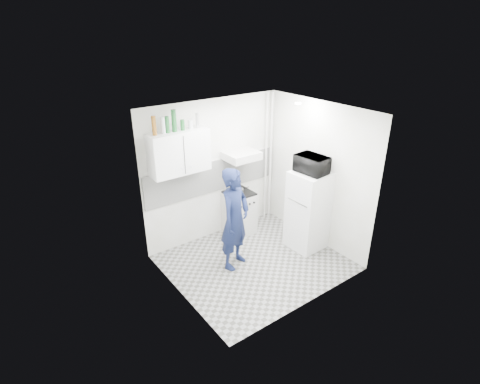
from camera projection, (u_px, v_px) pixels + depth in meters
floor at (255, 262)px, 6.44m from camera, size 2.80×2.80×0.00m
ceiling at (258, 112)px, 5.35m from camera, size 2.80×2.80×0.00m
wall_back at (213, 171)px, 6.81m from camera, size 2.80×0.00×2.80m
wall_left at (176, 220)px, 5.14m from camera, size 0.00×2.60×2.60m
wall_right at (318, 174)px, 6.65m from camera, size 0.00×2.60×2.60m
person at (235, 219)px, 6.04m from camera, size 0.75×0.64×1.74m
stove at (239, 213)px, 7.22m from camera, size 0.51×0.51×0.82m
fridge at (308, 210)px, 6.64m from camera, size 0.62×0.62×1.44m
stove_top at (239, 193)px, 7.04m from camera, size 0.49×0.49×0.03m
saucepan at (239, 191)px, 6.99m from camera, size 0.15×0.15×0.09m
microwave at (312, 164)px, 6.28m from camera, size 0.57×0.41×0.30m
bottle_a at (154, 126)px, 5.63m from camera, size 0.07×0.07×0.29m
bottle_b at (163, 125)px, 5.72m from camera, size 0.07×0.07×0.26m
bottle_c at (167, 125)px, 5.76m from camera, size 0.06×0.06×0.26m
bottle_d at (174, 121)px, 5.81m from camera, size 0.08×0.08×0.35m
canister_a at (182, 125)px, 5.92m from camera, size 0.07×0.07×0.17m
canister_b at (191, 124)px, 6.00m from camera, size 0.08×0.08×0.14m
bottle_e at (197, 120)px, 6.05m from camera, size 0.06×0.06×0.24m
upper_cabinet at (179, 152)px, 6.05m from camera, size 1.00×0.35×0.70m
range_hood at (241, 155)px, 6.76m from camera, size 0.60×0.50×0.14m
backsplash at (214, 176)px, 6.84m from camera, size 2.74×0.03×0.60m
pipe_a at (270, 158)px, 7.45m from camera, size 0.05×0.05×2.60m
pipe_b at (266, 159)px, 7.39m from camera, size 0.04×0.04×2.60m
ceiling_spot_fixture at (298, 103)px, 6.05m from camera, size 0.10×0.10×0.02m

